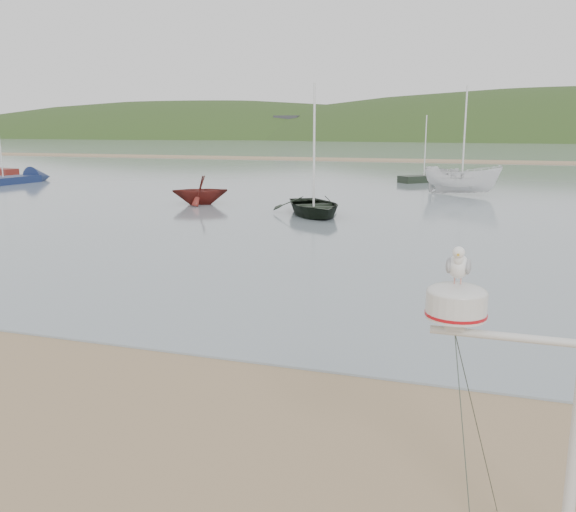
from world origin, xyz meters
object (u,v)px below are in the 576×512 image
(mast_rig, at_px, (565,476))
(sailboat_blue_near, at_px, (24,179))
(boat_white, at_px, (463,155))
(boat_dark, at_px, (314,167))
(boat_red, at_px, (200,177))
(sailboat_dark_mid, at_px, (436,178))

(mast_rig, bearing_deg, sailboat_blue_near, 136.39)
(boat_white, bearing_deg, mast_rig, -161.02)
(boat_dark, height_order, boat_red, boat_dark)
(boat_white, xyz_separation_m, sailboat_dark_mid, (-2.20, 8.87, -2.05))
(boat_dark, xyz_separation_m, sailboat_dark_mid, (3.71, 20.09, -1.92))
(sailboat_blue_near, distance_m, sailboat_dark_mid, 30.20)
(sailboat_dark_mid, bearing_deg, boat_white, -76.09)
(mast_rig, bearing_deg, boat_red, 122.33)
(mast_rig, distance_m, sailboat_blue_near, 45.52)
(boat_white, relative_size, sailboat_dark_mid, 0.90)
(boat_dark, relative_size, sailboat_blue_near, 0.61)
(boat_dark, xyz_separation_m, boat_red, (-6.74, 2.24, -0.78))
(mast_rig, distance_m, boat_white, 32.63)
(boat_white, distance_m, sailboat_blue_near, 30.78)
(boat_red, bearing_deg, sailboat_blue_near, -140.34)
(boat_red, distance_m, sailboat_blue_near, 19.70)
(boat_red, relative_size, sailboat_dark_mid, 0.54)
(boat_dark, xyz_separation_m, sailboat_blue_near, (-24.79, 10.08, -1.92))
(boat_white, xyz_separation_m, sailboat_blue_near, (-30.69, -1.14, -2.05))
(mast_rig, relative_size, boat_white, 1.04)
(sailboat_dark_mid, bearing_deg, sailboat_blue_near, -160.65)
(mast_rig, xyz_separation_m, boat_red, (-14.91, 23.55, 0.28))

